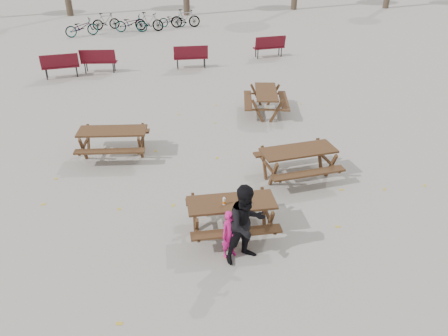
{
  "coord_description": "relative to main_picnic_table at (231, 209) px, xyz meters",
  "views": [
    {
      "loc": [
        -1.27,
        -7.26,
        5.76
      ],
      "look_at": [
        0.0,
        1.0,
        1.0
      ],
      "focal_mm": 35.0,
      "sensor_mm": 36.0,
      "label": 1
    }
  ],
  "objects": [
    {
      "name": "ground",
      "position": [
        0.0,
        0.0,
        -0.59
      ],
      "size": [
        80.0,
        80.0,
        0.0
      ],
      "primitive_type": "plane",
      "color": "gray",
      "rests_on": "ground"
    },
    {
      "name": "main_picnic_table",
      "position": [
        0.0,
        0.0,
        0.0
      ],
      "size": [
        1.8,
        1.45,
        0.78
      ],
      "color": "#3C2216",
      "rests_on": "ground"
    },
    {
      "name": "food_tray",
      "position": [
        0.3,
        -0.14,
        0.21
      ],
      "size": [
        0.18,
        0.11,
        0.03
      ],
      "primitive_type": "cube",
      "color": "silver",
      "rests_on": "main_picnic_table"
    },
    {
      "name": "bread_roll",
      "position": [
        0.3,
        -0.14,
        0.25
      ],
      "size": [
        0.14,
        0.06,
        0.05
      ],
      "primitive_type": "ellipsoid",
      "color": "tan",
      "rests_on": "food_tray"
    },
    {
      "name": "soda_bottle",
      "position": [
        -0.16,
        -0.08,
        0.26
      ],
      "size": [
        0.07,
        0.07,
        0.17
      ],
      "color": "silver",
      "rests_on": "main_picnic_table"
    },
    {
      "name": "child",
      "position": [
        -0.15,
        -0.73,
        -0.07
      ],
      "size": [
        0.44,
        0.37,
        1.03
      ],
      "primitive_type": "imported",
      "rotation": [
        0.0,
        0.0,
        0.37
      ],
      "color": "#CF1975",
      "rests_on": "ground"
    },
    {
      "name": "adult",
      "position": [
        0.14,
        -0.85,
        0.24
      ],
      "size": [
        0.97,
        0.86,
        1.64
      ],
      "primitive_type": "imported",
      "rotation": [
        0.0,
        0.0,
        0.35
      ],
      "color": "black",
      "rests_on": "ground"
    },
    {
      "name": "picnic_table_east",
      "position": [
        2.03,
        1.98,
        -0.18
      ],
      "size": [
        2.05,
        1.74,
        0.8
      ],
      "primitive_type": null,
      "rotation": [
        0.0,
        0.0,
        0.13
      ],
      "color": "#3C2216",
      "rests_on": "ground"
    },
    {
      "name": "picnic_table_north",
      "position": [
        -2.64,
        3.89,
        -0.19
      ],
      "size": [
        1.99,
        1.67,
        0.79
      ],
      "primitive_type": null,
      "rotation": [
        0.0,
        0.0,
        -0.11
      ],
      "color": "#3C2216",
      "rests_on": "ground"
    },
    {
      "name": "picnic_table_far",
      "position": [
        2.25,
        6.29,
        -0.19
      ],
      "size": [
        1.77,
        2.06,
        0.78
      ],
      "primitive_type": null,
      "rotation": [
        0.0,
        0.0,
        1.39
      ],
      "color": "#3C2216",
      "rests_on": "ground"
    },
    {
      "name": "park_bench_row",
      "position": [
        -1.2,
        12.11,
        -0.07
      ],
      "size": [
        10.93,
        2.45,
        1.03
      ],
      "color": "#5B121D",
      "rests_on": "ground"
    },
    {
      "name": "bicycle_row",
      "position": [
        -2.36,
        19.95,
        -0.09
      ],
      "size": [
        7.88,
        2.68,
        1.07
      ],
      "color": "black",
      "rests_on": "ground"
    },
    {
      "name": "fallen_leaves",
      "position": [
        0.5,
        2.5,
        -0.58
      ],
      "size": [
        11.0,
        11.0,
        0.01
      ],
      "primitive_type": null,
      "color": "gold",
      "rests_on": "ground"
    }
  ]
}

